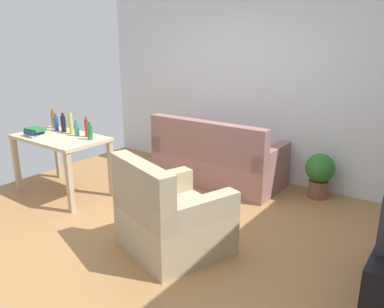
# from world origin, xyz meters

# --- Properties ---
(ground_plane) EXTENTS (5.20, 4.40, 0.02)m
(ground_plane) POSITION_xyz_m (0.00, 0.00, -0.01)
(ground_plane) COLOR #9E7042
(wall_rear) EXTENTS (5.20, 0.10, 2.70)m
(wall_rear) POSITION_xyz_m (0.00, 2.20, 1.35)
(wall_rear) COLOR silver
(wall_rear) RESTS_ON ground_plane
(couch) EXTENTS (1.72, 0.84, 0.92)m
(couch) POSITION_xyz_m (-0.26, 1.59, 0.31)
(couch) COLOR #996B66
(couch) RESTS_ON ground_plane
(desk) EXTENTS (1.22, 0.73, 0.76)m
(desk) POSITION_xyz_m (-1.67, 0.14, 0.65)
(desk) COLOR #C6B28E
(desk) RESTS_ON ground_plane
(potted_plant) EXTENTS (0.36, 0.36, 0.57)m
(potted_plant) POSITION_xyz_m (1.06, 1.90, 0.33)
(potted_plant) COLOR brown
(potted_plant) RESTS_ON ground_plane
(armchair) EXTENTS (1.13, 1.09, 0.92)m
(armchair) POSITION_xyz_m (0.31, -0.16, 0.32)
(armchair) COLOR tan
(armchair) RESTS_ON ground_plane
(bottle_amber) EXTENTS (0.06, 0.06, 0.28)m
(bottle_amber) POSITION_xyz_m (-2.11, 0.38, 0.88)
(bottle_amber) COLOR #9E6019
(bottle_amber) RESTS_ON desk
(bottle_blue) EXTENTS (0.06, 0.06, 0.23)m
(bottle_blue) POSITION_xyz_m (-1.96, 0.31, 0.86)
(bottle_blue) COLOR #2347A3
(bottle_blue) RESTS_ON desk
(bottle_dark) EXTENTS (0.06, 0.06, 0.25)m
(bottle_dark) POSITION_xyz_m (-1.82, 0.32, 0.87)
(bottle_dark) COLOR black
(bottle_dark) RESTS_ON desk
(bottle_squat) EXTENTS (0.05, 0.05, 0.29)m
(bottle_squat) POSITION_xyz_m (-1.65, 0.31, 0.89)
(bottle_squat) COLOR #BCB24C
(bottle_squat) RESTS_ON desk
(bottle_tall) EXTENTS (0.06, 0.06, 0.21)m
(bottle_tall) POSITION_xyz_m (-1.51, 0.28, 0.85)
(bottle_tall) COLOR teal
(bottle_tall) RESTS_ON desk
(bottle_red) EXTENTS (0.05, 0.05, 0.26)m
(bottle_red) POSITION_xyz_m (-1.37, 0.32, 0.87)
(bottle_red) COLOR #AD2323
(bottle_red) RESTS_ON desk
(bottle_green) EXTENTS (0.06, 0.06, 0.22)m
(bottle_green) POSITION_xyz_m (-1.23, 0.25, 0.85)
(bottle_green) COLOR #1E722D
(bottle_green) RESTS_ON desk
(book_stack) EXTENTS (0.26, 0.21, 0.11)m
(book_stack) POSITION_xyz_m (-1.93, -0.03, 0.81)
(book_stack) COLOR beige
(book_stack) RESTS_ON desk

